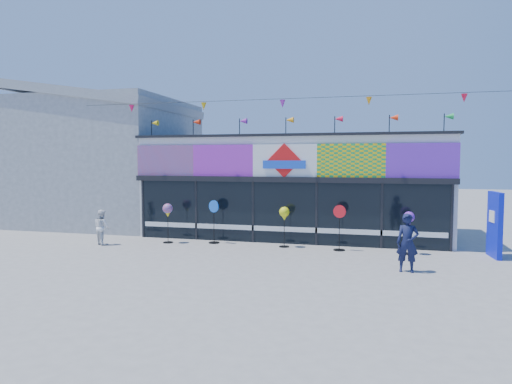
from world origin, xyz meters
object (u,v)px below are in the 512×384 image
(adult_man, at_px, (407,243))
(spinner_4, at_px, (409,220))
(spinner_0, at_px, (168,211))
(spinner_2, at_px, (284,215))
(blue_sign, at_px, (495,225))
(spinner_3, at_px, (339,227))
(spinner_1, at_px, (214,221))
(child, at_px, (102,227))

(adult_man, bearing_deg, spinner_4, 87.88)
(spinner_0, distance_m, adult_man, 8.78)
(spinner_2, distance_m, spinner_4, 4.23)
(blue_sign, distance_m, spinner_3, 4.89)
(spinner_4, distance_m, adult_man, 2.55)
(spinner_2, xyz_separation_m, spinner_4, (4.22, -0.20, -0.02))
(spinner_1, xyz_separation_m, adult_man, (6.72, -2.82, -0.04))
(spinner_4, height_order, adult_man, adult_man)
(spinner_0, relative_size, child, 1.15)
(blue_sign, distance_m, spinner_0, 11.25)
(spinner_3, height_order, child, spinner_3)
(spinner_1, xyz_separation_m, spinner_4, (6.93, -0.30, 0.29))
(spinner_2, xyz_separation_m, adult_man, (4.02, -2.73, -0.34))
(spinner_1, height_order, adult_man, adult_man)
(spinner_0, xyz_separation_m, spinner_1, (1.70, 0.38, -0.34))
(blue_sign, bearing_deg, spinner_1, 174.48)
(spinner_0, distance_m, child, 2.45)
(spinner_4, xyz_separation_m, child, (-10.83, -1.02, -0.49))
(spinner_1, relative_size, spinner_2, 1.11)
(adult_man, bearing_deg, spinner_1, 159.70)
(spinner_4, bearing_deg, adult_man, -94.59)
(spinner_1, height_order, child, spinner_1)
(spinner_0, relative_size, adult_man, 0.91)
(child, bearing_deg, blue_sign, -146.76)
(blue_sign, xyz_separation_m, spinner_0, (-11.25, -0.26, 0.13))
(spinner_4, bearing_deg, blue_sign, 3.97)
(spinner_1, relative_size, child, 1.25)
(child, bearing_deg, adult_man, -159.91)
(spinner_4, bearing_deg, child, -174.62)
(spinner_1, relative_size, spinner_4, 1.13)
(blue_sign, height_order, spinner_3, blue_sign)
(blue_sign, relative_size, adult_man, 1.29)
(spinner_3, bearing_deg, child, -172.76)
(spinner_0, xyz_separation_m, child, (-2.20, -0.94, -0.54))
(spinner_3, height_order, adult_man, adult_man)
(spinner_3, xyz_separation_m, child, (-8.56, -1.09, -0.18))
(child, bearing_deg, spinner_4, -146.48)
(blue_sign, relative_size, spinner_2, 1.45)
(spinner_0, xyz_separation_m, spinner_3, (6.36, 0.15, -0.36))
(spinner_0, height_order, child, spinner_0)
(spinner_2, bearing_deg, spinner_0, -176.32)
(blue_sign, relative_size, spinner_1, 1.31)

